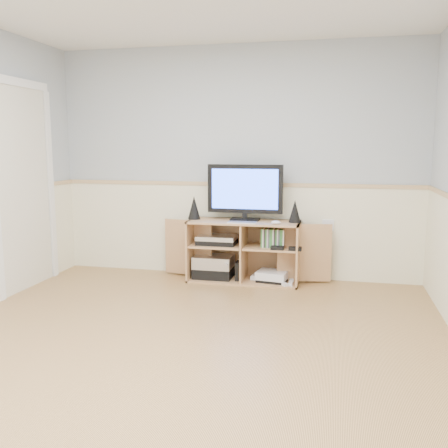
{
  "coord_description": "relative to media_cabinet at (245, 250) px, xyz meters",
  "views": [
    {
      "loc": [
        1.06,
        -3.11,
        1.44
      ],
      "look_at": [
        0.1,
        1.2,
        0.74
      ],
      "focal_mm": 40.0,
      "sensor_mm": 36.0,
      "label": 1
    }
  ],
  "objects": [
    {
      "name": "speaker_left",
      "position": [
        -0.55,
        -0.03,
        0.44
      ],
      "size": [
        0.13,
        0.13,
        0.25
      ],
      "primitive_type": "cone",
      "color": "black",
      "rests_on": "media_cabinet"
    },
    {
      "name": "room",
      "position": [
        -0.19,
        -1.93,
        0.88
      ],
      "size": [
        4.04,
        4.54,
        2.54
      ],
      "color": "tan",
      "rests_on": "ground"
    },
    {
      "name": "monitor",
      "position": [
        0.0,
        -0.01,
        0.64
      ],
      "size": [
        0.8,
        0.18,
        0.59
      ],
      "color": "black",
      "rests_on": "media_cabinet"
    },
    {
      "name": "game_consoles",
      "position": [
        0.3,
        -0.07,
        -0.26
      ],
      "size": [
        0.46,
        0.31,
        0.11
      ],
      "color": "white",
      "rests_on": "media_cabinet"
    },
    {
      "name": "media_cabinet",
      "position": [
        0.0,
        0.0,
        0.0
      ],
      "size": [
        1.83,
        0.44,
        0.65
      ],
      "color": "tan",
      "rests_on": "floor"
    },
    {
      "name": "mouse",
      "position": [
        0.35,
        -0.19,
        0.34
      ],
      "size": [
        0.11,
        0.09,
        0.04
      ],
      "primitive_type": "ellipsoid",
      "rotation": [
        0.0,
        0.0,
        0.25
      ],
      "color": "white",
      "rests_on": "media_cabinet"
    },
    {
      "name": "av_components",
      "position": [
        -0.31,
        -0.05,
        -0.11
      ],
      "size": [
        0.51,
        0.31,
        0.47
      ],
      "color": "black",
      "rests_on": "media_cabinet"
    },
    {
      "name": "keyboard",
      "position": [
        0.0,
        -0.19,
        0.32
      ],
      "size": [
        0.3,
        0.12,
        0.01
      ],
      "primitive_type": "cube",
      "rotation": [
        0.0,
        0.0,
        0.01
      ],
      "color": "silver",
      "rests_on": "media_cabinet"
    },
    {
      "name": "speaker_right",
      "position": [
        0.53,
        -0.03,
        0.43
      ],
      "size": [
        0.13,
        0.13,
        0.23
      ],
      "primitive_type": "cone",
      "color": "black",
      "rests_on": "media_cabinet"
    },
    {
      "name": "wall_outlet",
      "position": [
        0.87,
        0.18,
        0.27
      ],
      "size": [
        0.12,
        0.03,
        0.12
      ],
      "primitive_type": "cube",
      "color": "white",
      "rests_on": "wall_back"
    },
    {
      "name": "game_cases",
      "position": [
        0.31,
        -0.07,
        0.15
      ],
      "size": [
        0.24,
        0.13,
        0.19
      ],
      "primitive_type": "cube",
      "color": "#3F8C3F",
      "rests_on": "media_cabinet"
    }
  ]
}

